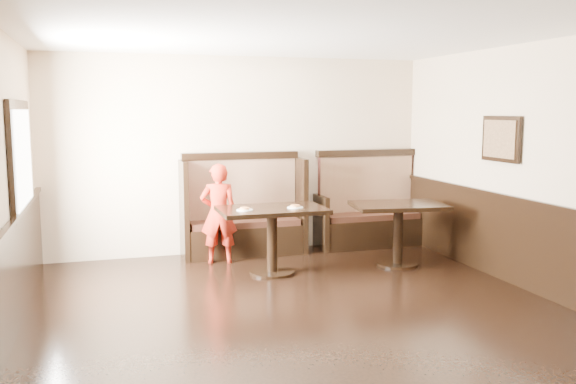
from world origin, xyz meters
name	(u,v)px	position (x,y,z in m)	size (l,w,h in m)	color
ground	(323,333)	(0.00, 0.00, 0.00)	(7.00, 7.00, 0.00)	black
room_shell	(283,258)	(-0.30, 0.28, 0.67)	(7.00, 7.00, 7.00)	beige
booth_main	(243,217)	(0.00, 3.30, 0.53)	(1.75, 0.72, 1.45)	black
booth_neighbor	(368,214)	(1.95, 3.29, 0.48)	(1.65, 0.72, 1.45)	black
table_main	(272,223)	(0.11, 2.15, 0.64)	(1.32, 0.82, 0.84)	black
table_neighbor	(398,219)	(1.82, 2.07, 0.62)	(1.29, 0.95, 0.83)	black
child	(219,214)	(-0.43, 2.88, 0.67)	(0.49, 0.32, 1.35)	#B02312
pizza_plate_left	(245,209)	(-0.26, 2.06, 0.85)	(0.20, 0.20, 0.04)	white
pizza_plate_right	(295,207)	(0.39, 2.07, 0.85)	(0.20, 0.20, 0.04)	white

